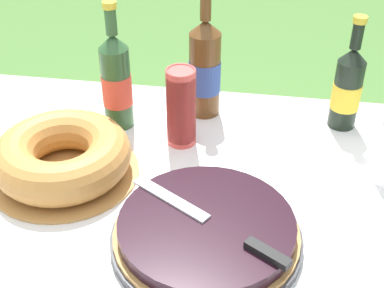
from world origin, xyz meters
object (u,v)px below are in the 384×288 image
serving_knife (219,226)px  cider_bottle_green (116,81)px  cider_bottle_amber (205,69)px  juice_bottle_red (347,88)px  berry_tart (206,232)px  bundt_cake (63,156)px  cup_stack (181,107)px

serving_knife → cider_bottle_green: cider_bottle_green is taller
cider_bottle_amber → juice_bottle_red: cider_bottle_amber is taller
berry_tart → cider_bottle_green: bearing=125.7°
serving_knife → juice_bottle_red: (0.27, 0.50, 0.05)m
serving_knife → cider_bottle_green: (-0.31, 0.41, 0.06)m
serving_knife → bundt_cake: 0.42m
cider_bottle_amber → juice_bottle_red: bearing=-1.3°
bundt_cake → berry_tart: bearing=-25.3°
cup_stack → cider_bottle_green: bearing=162.3°
serving_knife → bundt_cake: bearing=6.1°
cider_bottle_green → juice_bottle_red: size_ratio=1.11×
cider_bottle_green → serving_knife: bearing=-53.1°
cup_stack → cider_bottle_amber: (0.04, 0.15, 0.03)m
bundt_cake → cup_stack: bearing=35.4°
serving_knife → juice_bottle_red: size_ratio=1.10×
cup_stack → berry_tart: bearing=-72.3°
bundt_cake → serving_knife: bearing=-25.8°
bundt_cake → cup_stack: cup_stack is taller
cider_bottle_amber → juice_bottle_red: (0.37, -0.01, -0.02)m
bundt_cake → cider_bottle_green: 0.25m
bundt_cake → cider_bottle_amber: bearing=49.3°
bundt_cake → cider_bottle_amber: cider_bottle_amber is taller
berry_tart → cup_stack: bearing=107.7°
serving_knife → cider_bottle_amber: (-0.10, 0.51, 0.07)m
cup_stack → serving_knife: bearing=-69.4°
serving_knife → cup_stack: bearing=-37.6°
cider_bottle_amber → bundt_cake: bearing=-130.7°
cider_bottle_amber → cider_bottle_green: bearing=-155.7°
berry_tart → bundt_cake: bundt_cake is taller
cup_stack → bundt_cake: bearing=-144.6°
serving_knife → cup_stack: cup_stack is taller
bundt_cake → cup_stack: size_ratio=1.69×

